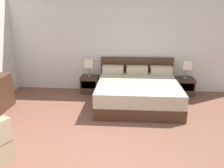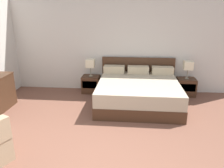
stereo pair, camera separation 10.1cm
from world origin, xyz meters
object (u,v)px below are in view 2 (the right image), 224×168
(bed, at_px, (138,92))
(nightstand_right, at_px, (186,87))
(table_lamp_left, at_px, (90,64))
(table_lamp_right, at_px, (188,66))
(nightstand_left, at_px, (91,84))

(bed, relative_size, nightstand_right, 4.18)
(table_lamp_left, distance_m, table_lamp_right, 2.69)
(nightstand_left, distance_m, table_lamp_right, 2.75)
(bed, height_order, nightstand_right, bed)
(bed, height_order, table_lamp_right, bed)
(nightstand_right, distance_m, table_lamp_right, 0.61)
(nightstand_right, height_order, table_lamp_right, table_lamp_right)
(table_lamp_right, bearing_deg, nightstand_left, -179.97)
(bed, bearing_deg, nightstand_right, 27.95)
(nightstand_left, bearing_deg, table_lamp_left, 90.00)
(nightstand_left, bearing_deg, nightstand_right, 0.00)
(nightstand_left, distance_m, nightstand_right, 2.69)
(table_lamp_left, bearing_deg, nightstand_right, -0.03)
(nightstand_left, bearing_deg, table_lamp_right, 0.03)
(nightstand_left, height_order, table_lamp_left, table_lamp_left)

